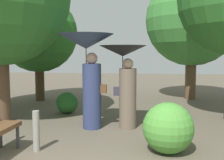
{
  "coord_description": "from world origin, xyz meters",
  "views": [
    {
      "loc": [
        0.74,
        -3.2,
        1.73
      ],
      "look_at": [
        0.0,
        3.39,
        1.07
      ],
      "focal_mm": 43.69,
      "sensor_mm": 36.0,
      "label": 1
    }
  ],
  "objects_px": {
    "person_left": "(88,60)",
    "tree_near_right": "(192,13)",
    "tree_far_back": "(38,27)",
    "path_marker_post": "(36,131)",
    "person_right": "(125,71)"
  },
  "relations": [
    {
      "from": "person_left",
      "to": "person_right",
      "type": "bearing_deg",
      "value": -81.3
    },
    {
      "from": "person_right",
      "to": "tree_near_right",
      "type": "xyz_separation_m",
      "value": [
        2.2,
        4.27,
        1.9
      ]
    },
    {
      "from": "person_right",
      "to": "path_marker_post",
      "type": "distance_m",
      "value": 2.42
    },
    {
      "from": "person_left",
      "to": "path_marker_post",
      "type": "relative_size",
      "value": 2.99
    },
    {
      "from": "path_marker_post",
      "to": "tree_far_back",
      "type": "bearing_deg",
      "value": 110.44
    },
    {
      "from": "person_left",
      "to": "person_right",
      "type": "distance_m",
      "value": 0.88
    },
    {
      "from": "person_left",
      "to": "path_marker_post",
      "type": "height_order",
      "value": "person_left"
    },
    {
      "from": "person_left",
      "to": "path_marker_post",
      "type": "xyz_separation_m",
      "value": [
        -0.63,
        -1.57,
        -1.21
      ]
    },
    {
      "from": "person_left",
      "to": "tree_near_right",
      "type": "xyz_separation_m",
      "value": [
        3.03,
        4.38,
        1.64
      ]
    },
    {
      "from": "person_right",
      "to": "path_marker_post",
      "type": "bearing_deg",
      "value": 140.54
    },
    {
      "from": "person_right",
      "to": "tree_far_back",
      "type": "xyz_separation_m",
      "value": [
        -3.33,
        3.36,
        1.33
      ]
    },
    {
      "from": "tree_far_back",
      "to": "path_marker_post",
      "type": "height_order",
      "value": "tree_far_back"
    },
    {
      "from": "person_right",
      "to": "tree_far_back",
      "type": "height_order",
      "value": "tree_far_back"
    },
    {
      "from": "person_right",
      "to": "tree_far_back",
      "type": "bearing_deg",
      "value": 46.27
    },
    {
      "from": "tree_near_right",
      "to": "person_left",
      "type": "bearing_deg",
      "value": -124.7
    }
  ]
}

